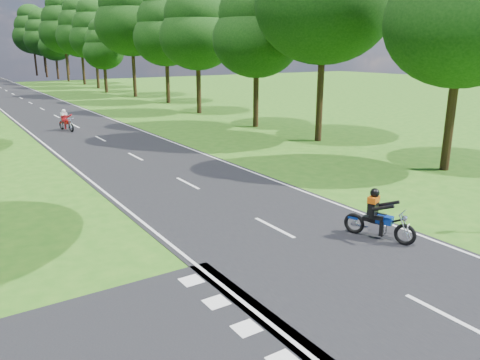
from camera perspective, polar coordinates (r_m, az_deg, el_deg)
ground at (r=13.41m, az=9.41°, el=-8.44°), size 160.00×160.00×0.00m
main_road at (r=59.77m, az=-25.15°, el=9.03°), size 7.00×140.00×0.02m
road_markings at (r=57.91m, az=-25.00°, el=8.89°), size 7.40×140.00×0.01m
treeline at (r=69.75m, az=-26.05°, el=16.50°), size 40.00×115.35×14.78m
rider_near_blue at (r=14.26m, az=16.70°, el=-4.03°), size 1.23×1.93×1.53m
rider_far_red at (r=34.30m, az=-20.47°, el=6.86°), size 0.93×1.84×1.46m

